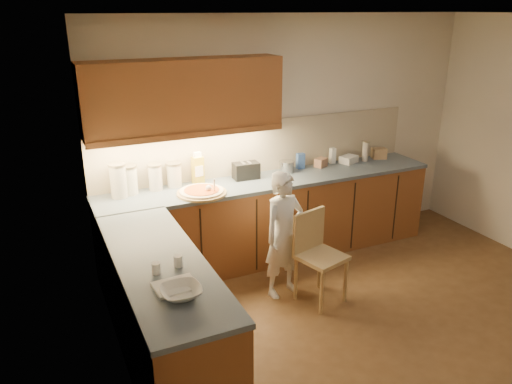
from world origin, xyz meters
TOP-DOWN VIEW (x-y plane):
  - room at (0.00, 0.00)m, footprint 4.54×4.50m
  - l_counter at (-0.92, 1.25)m, footprint 3.77×2.62m
  - backsplash at (-0.38, 1.99)m, footprint 3.75×0.02m
  - upper_cabinets at (-1.27, 1.82)m, footprint 1.95×0.36m
  - pizza_on_board at (-1.22, 1.57)m, footprint 0.49×0.49m
  - child at (-0.62, 0.95)m, footprint 0.51×0.40m
  - wooden_chair at (-0.39, 0.74)m, footprint 0.48×0.48m
  - mixing_bowl at (-1.95, -0.15)m, footprint 0.27×0.27m
  - canister_a at (-1.97, 1.82)m, footprint 0.17×0.17m
  - canister_b at (-1.86, 1.88)m, footprint 0.17×0.17m
  - canister_c at (-1.60, 1.88)m, footprint 0.14×0.14m
  - canister_d at (-1.40, 1.90)m, footprint 0.16×0.16m
  - oil_jug at (-1.14, 1.89)m, footprint 0.12×0.10m
  - toaster at (-0.63, 1.82)m, footprint 0.28×0.17m
  - steel_pot at (-0.13, 1.84)m, footprint 0.17×0.17m
  - blue_box at (0.08, 1.89)m, footprint 0.09×0.07m
  - card_box_a at (0.33, 1.85)m, footprint 0.17×0.15m
  - white_bottle at (0.52, 1.91)m, footprint 0.06×0.06m
  - flat_pack at (0.71, 1.85)m, footprint 0.25×0.21m
  - tall_jar at (0.93, 1.83)m, footprint 0.08×0.08m
  - card_box_b at (1.15, 1.85)m, footprint 0.20×0.17m
  - dough_cloth at (-1.95, -0.02)m, footprint 0.29×0.23m
  - spice_jar_a at (-2.02, 0.21)m, footprint 0.07×0.07m
  - spice_jar_b at (-1.85, 0.25)m, footprint 0.08×0.08m

SIDE VIEW (x-z plane):
  - l_counter at x=-0.92m, z-range 0.00..0.92m
  - wooden_chair at x=-0.39m, z-range 0.07..0.94m
  - child at x=-0.62m, z-range 0.00..1.25m
  - dough_cloth at x=-1.95m, z-range 0.92..0.94m
  - pizza_on_board at x=-1.22m, z-range 0.84..1.04m
  - mixing_bowl at x=-1.95m, z-range 0.92..0.98m
  - spice_jar_a at x=-2.02m, z-range 0.92..1.00m
  - spice_jar_b at x=-1.85m, z-range 0.92..1.00m
  - flat_pack at x=0.71m, z-range 0.92..1.00m
  - card_box_a at x=0.33m, z-range 0.92..1.02m
  - card_box_b at x=1.15m, z-range 0.92..1.05m
  - steel_pot at x=-0.13m, z-range 0.92..1.05m
  - blue_box at x=0.08m, z-range 0.92..1.10m
  - toaster at x=-0.63m, z-range 0.92..1.10m
  - white_bottle at x=0.52m, z-range 0.92..1.10m
  - tall_jar at x=0.93m, z-range 0.92..1.17m
  - canister_d at x=-1.40m, z-range 0.92..1.18m
  - canister_c at x=-1.60m, z-range 0.92..1.19m
  - canister_b at x=-1.86m, z-range 0.92..1.21m
  - oil_jug at x=-1.14m, z-range 0.91..1.24m
  - canister_a at x=-1.97m, z-range 0.92..1.26m
  - backsplash at x=-0.38m, z-range 0.92..1.50m
  - room at x=0.00m, z-range 0.37..2.99m
  - upper_cabinets at x=-1.27m, z-range 1.48..2.21m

